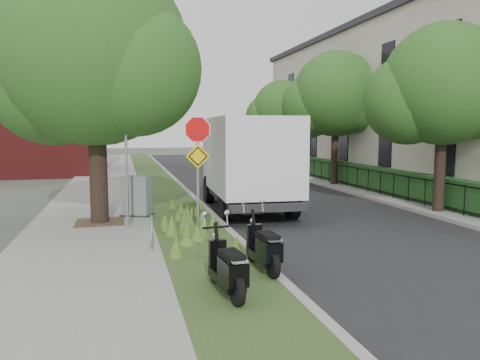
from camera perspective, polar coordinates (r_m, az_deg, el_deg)
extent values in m
plane|color=#4C5147|center=(12.29, 1.88, -7.31)|extent=(120.00, 120.00, 0.00)
cube|color=gray|center=(21.68, -16.55, -1.46)|extent=(3.50, 60.00, 0.12)
cube|color=#2C4E21|center=(21.73, -9.29, -1.26)|extent=(2.00, 60.00, 0.12)
cube|color=#9E9991|center=(21.84, -6.68, -1.17)|extent=(0.20, 60.00, 0.13)
cube|color=black|center=(22.57, 2.17, -1.05)|extent=(7.00, 60.00, 0.01)
cube|color=#9E9991|center=(23.78, 10.29, -0.62)|extent=(0.20, 60.00, 0.13)
cube|color=gray|center=(24.53, 13.91, -0.51)|extent=(3.20, 60.00, 0.12)
cylinder|color=black|center=(14.30, -16.98, 3.90)|extent=(0.52, 0.52, 4.48)
sphere|color=#1F531B|center=(14.46, -17.34, 14.73)|extent=(5.40, 5.40, 5.40)
sphere|color=#1F531B|center=(15.28, -21.73, 11.55)|extent=(4.05, 4.05, 4.05)
sphere|color=#1F531B|center=(13.70, -12.78, 13.06)|extent=(3.78, 3.78, 3.78)
cube|color=#473828|center=(14.55, -16.70, -4.92)|extent=(1.40, 1.40, 0.01)
cylinder|color=#A5A8AD|center=(13.30, -13.70, 2.80)|extent=(0.08, 0.08, 4.00)
torus|color=#A5A8AD|center=(11.15, -10.77, -6.20)|extent=(0.05, 0.77, 0.77)
cube|color=#A5A8AD|center=(10.88, -10.61, -8.45)|extent=(0.06, 0.06, 0.04)
cube|color=#A5A8AD|center=(11.58, -10.84, -7.56)|extent=(0.06, 0.06, 0.04)
cylinder|color=#A5A8AD|center=(12.29, -5.16, 0.34)|extent=(0.07, 0.07, 3.00)
cylinder|color=red|center=(12.19, -5.20, 6.18)|extent=(0.86, 0.03, 0.86)
cylinder|color=white|center=(12.21, -5.21, 6.18)|extent=(0.94, 0.02, 0.94)
cube|color=yellow|center=(12.21, -5.16, 2.89)|extent=(0.64, 0.03, 0.64)
cube|color=black|center=(23.98, 11.86, 1.81)|extent=(0.04, 24.00, 0.04)
cube|color=black|center=(24.05, 11.82, -0.09)|extent=(0.04, 24.00, 0.04)
cylinder|color=black|center=(24.02, 11.84, 0.74)|extent=(0.03, 0.03, 1.00)
cube|color=#224819|center=(24.33, 13.32, 0.90)|extent=(1.00, 24.00, 1.10)
cube|color=#BDB3A1|center=(26.11, 20.61, 8.34)|extent=(7.00, 26.00, 8.00)
cube|color=#2D2D33|center=(26.59, 20.96, 17.08)|extent=(7.40, 26.40, 0.30)
cube|color=#2D2D33|center=(24.29, 13.65, 9.45)|extent=(0.25, 26.00, 0.60)
cube|color=maroon|center=(34.06, -24.89, 7.59)|extent=(9.00, 10.00, 8.00)
cube|color=#9E9991|center=(34.43, -25.22, 14.42)|extent=(9.40, 10.40, 0.40)
cylinder|color=black|center=(16.99, 23.24, 2.87)|extent=(0.36, 0.36, 3.81)
sphere|color=#1F531B|center=(17.03, 23.58, 10.65)|extent=(4.00, 4.00, 4.00)
sphere|color=#1F531B|center=(16.96, 19.81, 9.13)|extent=(3.00, 3.00, 3.00)
sphere|color=#1F531B|center=(17.11, 26.70, 9.14)|extent=(2.80, 2.80, 2.80)
cylinder|color=black|center=(23.83, 11.48, 4.36)|extent=(0.36, 0.36, 4.03)
sphere|color=#1F531B|center=(23.88, 11.61, 10.24)|extent=(4.20, 4.20, 4.20)
sphere|color=#1F531B|center=(24.03, 8.87, 9.01)|extent=(3.15, 3.15, 3.15)
sphere|color=#1F531B|center=(23.77, 14.00, 9.19)|extent=(2.94, 2.94, 2.94)
cylinder|color=black|center=(31.24, 5.10, 4.53)|extent=(0.36, 0.36, 3.64)
sphere|color=#1F531B|center=(31.25, 5.14, 8.59)|extent=(3.80, 3.80, 3.80)
sphere|color=#1F531B|center=(31.51, 3.31, 7.72)|extent=(2.85, 2.85, 2.85)
sphere|color=#1F531B|center=(31.05, 6.76, 7.88)|extent=(2.66, 2.66, 2.66)
cylinder|color=black|center=(8.59, -3.02, -10.79)|extent=(0.16, 0.50, 0.49)
cylinder|color=black|center=(7.53, -0.34, -13.29)|extent=(0.16, 0.50, 0.49)
cube|color=black|center=(8.01, -1.67, -11.93)|extent=(0.43, 1.12, 0.17)
cube|color=black|center=(7.64, -0.88, -11.05)|extent=(0.40, 0.65, 0.38)
cube|color=black|center=(7.61, -1.00, -9.17)|extent=(0.34, 0.60, 0.11)
cylinder|color=black|center=(9.90, 1.49, -8.48)|extent=(0.14, 0.50, 0.49)
cylinder|color=black|center=(8.84, 4.03, -10.31)|extent=(0.14, 0.50, 0.49)
cube|color=black|center=(9.32, 2.79, -9.31)|extent=(0.39, 1.11, 0.17)
cube|color=black|center=(8.96, 3.55, -8.45)|extent=(0.38, 0.63, 0.38)
cube|color=black|center=(8.94, 3.45, -6.85)|extent=(0.32, 0.58, 0.11)
cube|color=#262628|center=(16.44, 0.93, -1.78)|extent=(2.57, 6.16, 0.21)
cube|color=#B7BABC|center=(18.62, -0.61, 2.18)|extent=(2.42, 1.71, 1.83)
cube|color=white|center=(15.69, 1.43, 3.08)|extent=(2.72, 4.46, 2.51)
cube|color=#262628|center=(15.37, -12.42, -4.15)|extent=(1.13, 0.97, 0.04)
cube|color=gray|center=(15.28, -12.48, -1.90)|extent=(0.99, 0.83, 1.26)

